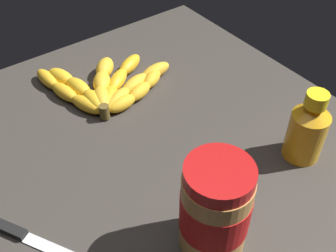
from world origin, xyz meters
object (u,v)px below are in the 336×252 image
object	(u,v)px
banana_bunch	(105,86)
peanut_butter_jar	(215,209)
butter_knife	(27,237)
honey_bottle	(307,129)

from	to	relation	value
banana_bunch	peanut_butter_jar	xyz separation A→B (cm)	(5.53, 41.28, 6.49)
butter_knife	honey_bottle	bearing A→B (deg)	164.72
banana_bunch	peanut_butter_jar	size ratio (longest dim) A/B	1.61
banana_bunch	peanut_butter_jar	world-z (taller)	peanut_butter_jar
banana_bunch	butter_knife	size ratio (longest dim) A/B	1.62
peanut_butter_jar	honey_bottle	xyz separation A→B (cm)	(-25.13, -4.02, -1.85)
honey_bottle	butter_knife	distance (cm)	49.60
peanut_butter_jar	butter_knife	size ratio (longest dim) A/B	1.00
honey_bottle	butter_knife	bearing A→B (deg)	-15.28
peanut_butter_jar	butter_knife	xyz separation A→B (cm)	(22.39, -17.00, -7.64)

